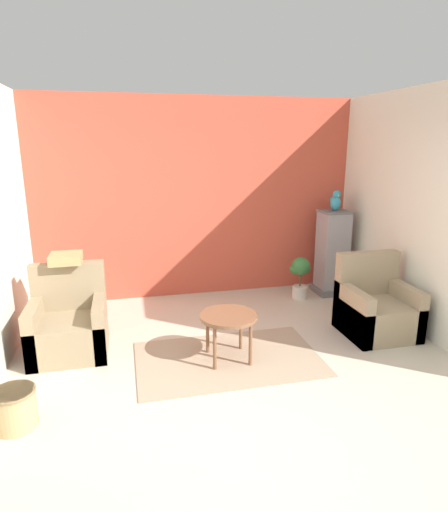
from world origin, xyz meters
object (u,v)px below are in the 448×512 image
(coffee_table, at_px, (228,320))
(potted_plant, at_px, (300,273))
(armchair_left, at_px, (69,326))
(armchair_right, at_px, (376,309))
(parrot, at_px, (335,201))
(wicker_basket, at_px, (15,407))
(birdcage, at_px, (332,253))

(coffee_table, relative_size, potted_plant, 0.96)
(armchair_left, xyz_separation_m, armchair_right, (3.43, -0.32, 0.00))
(armchair_left, distance_m, parrot, 3.90)
(coffee_table, xyz_separation_m, armchair_left, (-1.60, 0.55, -0.15))
(coffee_table, relative_size, armchair_left, 0.63)
(armchair_left, bearing_deg, potted_plant, 17.70)
(armchair_right, relative_size, potted_plant, 1.52)
(potted_plant, xyz_separation_m, wicker_basket, (-3.32, -2.19, -0.20))
(wicker_basket, bearing_deg, birdcage, 31.03)
(parrot, xyz_separation_m, potted_plant, (-0.55, -0.14, -0.99))
(birdcage, xyz_separation_m, parrot, (-0.00, 0.00, 0.77))
(parrot, height_order, potted_plant, parrot)
(armchair_left, xyz_separation_m, potted_plant, (3.03, 0.97, 0.08))
(parrot, distance_m, wicker_basket, 4.67)
(parrot, relative_size, potted_plant, 0.49)
(birdcage, distance_m, wicker_basket, 4.53)
(armchair_left, distance_m, wicker_basket, 1.26)
(birdcage, xyz_separation_m, wicker_basket, (-3.87, -2.33, -0.43))
(armchair_left, distance_m, birdcage, 3.76)
(wicker_basket, bearing_deg, potted_plant, 33.43)
(armchair_left, relative_size, potted_plant, 1.52)
(armchair_left, relative_size, armchair_right, 1.00)
(armchair_right, height_order, wicker_basket, armchair_right)
(armchair_left, height_order, parrot, parrot)
(coffee_table, bearing_deg, wicker_basket, -160.51)
(potted_plant, bearing_deg, armchair_right, -72.86)
(parrot, bearing_deg, coffee_table, -140.00)
(armchair_right, xyz_separation_m, potted_plant, (-0.40, 1.29, 0.08))
(coffee_table, relative_size, wicker_basket, 1.72)
(armchair_left, relative_size, parrot, 3.09)
(parrot, relative_size, wicker_basket, 0.88)
(armchair_left, height_order, potted_plant, armchair_left)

